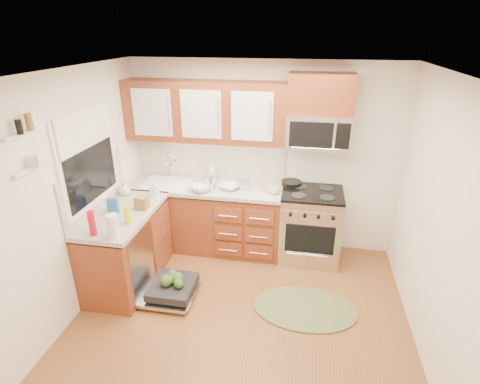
% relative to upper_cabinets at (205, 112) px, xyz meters
% --- Properties ---
extents(floor, '(3.50, 3.50, 0.00)m').
position_rel_upper_cabinets_xyz_m(floor, '(0.73, -1.57, -1.88)').
color(floor, brown).
rests_on(floor, ground).
extents(ceiling, '(3.50, 3.50, 0.00)m').
position_rel_upper_cabinets_xyz_m(ceiling, '(0.73, -1.57, 0.62)').
color(ceiling, white).
rests_on(ceiling, ground).
extents(wall_back, '(3.50, 0.04, 2.50)m').
position_rel_upper_cabinets_xyz_m(wall_back, '(0.73, 0.18, -0.62)').
color(wall_back, silver).
rests_on(wall_back, ground).
extents(wall_left, '(0.04, 3.50, 2.50)m').
position_rel_upper_cabinets_xyz_m(wall_left, '(-1.02, -1.57, -0.62)').
color(wall_left, silver).
rests_on(wall_left, ground).
extents(wall_right, '(0.04, 3.50, 2.50)m').
position_rel_upper_cabinets_xyz_m(wall_right, '(2.48, -1.57, -0.62)').
color(wall_right, silver).
rests_on(wall_right, ground).
extents(base_cabinet_back, '(2.05, 0.60, 0.85)m').
position_rel_upper_cabinets_xyz_m(base_cabinet_back, '(0.00, -0.12, -1.45)').
color(base_cabinet_back, maroon).
rests_on(base_cabinet_back, ground).
extents(base_cabinet_left, '(0.60, 1.25, 0.85)m').
position_rel_upper_cabinets_xyz_m(base_cabinet_left, '(-0.72, -1.05, -1.45)').
color(base_cabinet_left, maroon).
rests_on(base_cabinet_left, ground).
extents(countertop_back, '(2.07, 0.64, 0.05)m').
position_rel_upper_cabinets_xyz_m(countertop_back, '(0.00, -0.14, -0.97)').
color(countertop_back, '#B4AEA4').
rests_on(countertop_back, base_cabinet_back).
extents(countertop_left, '(0.64, 1.27, 0.05)m').
position_rel_upper_cabinets_xyz_m(countertop_left, '(-0.71, -1.05, -0.97)').
color(countertop_left, '#B4AEA4').
rests_on(countertop_left, base_cabinet_left).
extents(backsplash_back, '(2.05, 0.02, 0.57)m').
position_rel_upper_cabinets_xyz_m(backsplash_back, '(0.00, 0.16, -0.67)').
color(backsplash_back, beige).
rests_on(backsplash_back, ground).
extents(backsplash_left, '(0.02, 1.25, 0.57)m').
position_rel_upper_cabinets_xyz_m(backsplash_left, '(-1.01, -1.05, -0.67)').
color(backsplash_left, beige).
rests_on(backsplash_left, ground).
extents(upper_cabinets, '(2.05, 0.35, 0.75)m').
position_rel_upper_cabinets_xyz_m(upper_cabinets, '(0.00, 0.00, 0.00)').
color(upper_cabinets, maroon).
rests_on(upper_cabinets, ground).
extents(cabinet_over_mw, '(0.76, 0.35, 0.47)m').
position_rel_upper_cabinets_xyz_m(cabinet_over_mw, '(1.41, 0.00, 0.26)').
color(cabinet_over_mw, maroon).
rests_on(cabinet_over_mw, ground).
extents(range, '(0.76, 0.64, 0.95)m').
position_rel_upper_cabinets_xyz_m(range, '(1.41, -0.15, -1.40)').
color(range, silver).
rests_on(range, ground).
extents(microwave, '(0.76, 0.38, 0.40)m').
position_rel_upper_cabinets_xyz_m(microwave, '(1.41, -0.02, -0.18)').
color(microwave, silver).
rests_on(microwave, ground).
extents(sink, '(0.62, 0.50, 0.26)m').
position_rel_upper_cabinets_xyz_m(sink, '(-0.52, -0.16, -1.07)').
color(sink, white).
rests_on(sink, ground).
extents(dishwasher, '(0.70, 0.60, 0.20)m').
position_rel_upper_cabinets_xyz_m(dishwasher, '(-0.13, -1.27, -1.77)').
color(dishwasher, silver).
rests_on(dishwasher, ground).
extents(window, '(0.03, 1.05, 1.05)m').
position_rel_upper_cabinets_xyz_m(window, '(-1.01, -1.07, -0.32)').
color(window, white).
rests_on(window, ground).
extents(window_blind, '(0.02, 0.96, 0.40)m').
position_rel_upper_cabinets_xyz_m(window_blind, '(-0.98, -1.07, 0.00)').
color(window_blind, white).
rests_on(window_blind, ground).
extents(shelf_upper, '(0.04, 0.40, 0.03)m').
position_rel_upper_cabinets_xyz_m(shelf_upper, '(-0.99, -1.92, 0.17)').
color(shelf_upper, white).
rests_on(shelf_upper, ground).
extents(shelf_lower, '(0.04, 0.40, 0.03)m').
position_rel_upper_cabinets_xyz_m(shelf_lower, '(-0.99, -1.92, -0.12)').
color(shelf_lower, white).
rests_on(shelf_lower, ground).
extents(rug, '(1.20, 0.85, 0.02)m').
position_rel_upper_cabinets_xyz_m(rug, '(1.39, -1.21, -1.86)').
color(rug, olive).
rests_on(rug, ground).
extents(skillet, '(0.28, 0.28, 0.05)m').
position_rel_upper_cabinets_xyz_m(skillet, '(1.12, 0.05, -0.90)').
color(skillet, black).
rests_on(skillet, range).
extents(stock_pot, '(0.19, 0.19, 0.11)m').
position_rel_upper_cabinets_xyz_m(stock_pot, '(0.51, -0.13, -0.90)').
color(stock_pot, silver).
rests_on(stock_pot, countertop_back).
extents(cutting_board, '(0.31, 0.26, 0.02)m').
position_rel_upper_cabinets_xyz_m(cutting_board, '(0.91, -0.10, -0.94)').
color(cutting_board, tan).
rests_on(cutting_board, countertop_back).
extents(canister, '(0.12, 0.12, 0.17)m').
position_rel_upper_cabinets_xyz_m(canister, '(0.11, -0.23, -0.86)').
color(canister, silver).
rests_on(canister, countertop_back).
extents(paper_towel_roll, '(0.13, 0.13, 0.26)m').
position_rel_upper_cabinets_xyz_m(paper_towel_roll, '(-0.52, -1.59, -0.82)').
color(paper_towel_roll, white).
rests_on(paper_towel_roll, countertop_left).
extents(mustard_bottle, '(0.08, 0.08, 0.21)m').
position_rel_upper_cabinets_xyz_m(mustard_bottle, '(-0.52, -1.28, -0.85)').
color(mustard_bottle, '#D1CD17').
rests_on(mustard_bottle, countertop_left).
extents(red_bottle, '(0.08, 0.08, 0.26)m').
position_rel_upper_cabinets_xyz_m(red_bottle, '(-0.76, -1.57, -0.82)').
color(red_bottle, red).
rests_on(red_bottle, countertop_left).
extents(wooden_box, '(0.16, 0.12, 0.15)m').
position_rel_upper_cabinets_xyz_m(wooden_box, '(-0.52, -0.93, -0.88)').
color(wooden_box, brown).
rests_on(wooden_box, countertop_left).
extents(blue_carton, '(0.12, 0.09, 0.18)m').
position_rel_upper_cabinets_xyz_m(blue_carton, '(-0.79, -1.10, -0.86)').
color(blue_carton, '#21579E').
rests_on(blue_carton, countertop_left).
extents(bowl_a, '(0.33, 0.33, 0.06)m').
position_rel_upper_cabinets_xyz_m(bowl_a, '(0.35, -0.18, -0.92)').
color(bowl_a, '#999999').
rests_on(bowl_a, countertop_back).
extents(bowl_b, '(0.29, 0.29, 0.08)m').
position_rel_upper_cabinets_xyz_m(bowl_b, '(-0.00, -0.32, -0.91)').
color(bowl_b, '#999999').
rests_on(bowl_b, countertop_back).
extents(cup, '(0.14, 0.14, 0.10)m').
position_rel_upper_cabinets_xyz_m(cup, '(0.93, -0.24, -0.90)').
color(cup, '#999999').
rests_on(cup, countertop_back).
extents(soap_bottle_a, '(0.14, 0.14, 0.28)m').
position_rel_upper_cabinets_xyz_m(soap_bottle_a, '(0.06, 0.03, -0.81)').
color(soap_bottle_a, '#999999').
rests_on(soap_bottle_a, countertop_back).
extents(soap_bottle_b, '(0.09, 0.09, 0.19)m').
position_rel_upper_cabinets_xyz_m(soap_bottle_b, '(-0.52, -0.55, -0.85)').
color(soap_bottle_b, '#999999').
rests_on(soap_bottle_b, countertop_left).
extents(soap_bottle_c, '(0.18, 0.18, 0.18)m').
position_rel_upper_cabinets_xyz_m(soap_bottle_c, '(-0.90, -0.61, -0.86)').
color(soap_bottle_c, '#999999').
rests_on(soap_bottle_c, countertop_left).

